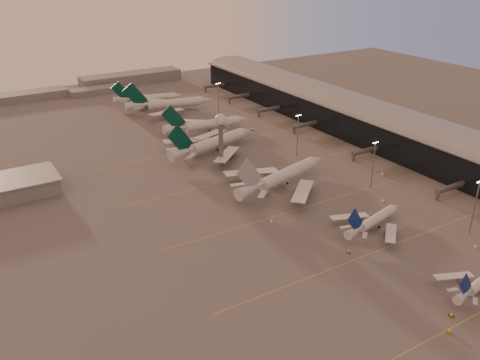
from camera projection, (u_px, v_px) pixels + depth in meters
ground at (369, 274)px, 187.50m from camera, size 700.00×700.00×0.00m
taxiway_markings at (331, 198)px, 245.27m from camera, size 180.00×185.25×0.02m
terminal at (371, 122)px, 319.89m from camera, size 57.00×362.00×23.04m
radar_tower at (221, 129)px, 274.59m from camera, size 6.40×6.40×31.10m
mast_a at (475, 204)px, 209.28m from camera, size 3.60×0.56×25.00m
mast_b at (373, 162)px, 250.66m from camera, size 3.60×0.56×25.00m
mast_c at (298, 133)px, 291.09m from camera, size 3.60×0.56×25.00m
mast_d at (218, 98)px, 360.17m from camera, size 3.60×0.56×25.00m
distant_horizon at (103, 84)px, 440.13m from camera, size 165.00×37.50×9.00m
narrowbody_mid at (374, 222)px, 217.29m from camera, size 39.53×31.19×15.68m
widebody_white at (283, 179)px, 256.36m from camera, size 64.26×50.83×23.11m
greentail_a at (213, 145)px, 299.54m from camera, size 64.11×51.09×23.83m
greentail_b at (207, 127)px, 332.12m from camera, size 60.46×48.71×21.95m
greentail_c at (170, 106)px, 376.34m from camera, size 64.40×51.51×23.65m
greentail_d at (148, 100)px, 394.13m from camera, size 53.17×42.51×19.55m
gsv_truck_a at (450, 329)px, 158.77m from camera, size 6.55×4.90×2.52m
gsv_tug_near at (451, 315)px, 165.81m from camera, size 2.91×3.49×0.86m
gsv_catering_a at (476, 244)px, 203.48m from camera, size 5.24×3.06×4.04m
gsv_tug_mid at (348, 252)px, 200.63m from camera, size 3.47×3.49×0.88m
gsv_truck_b at (383, 200)px, 241.06m from camera, size 6.03×3.22×2.31m
gsv_truck_c at (272, 220)px, 223.39m from camera, size 5.21×4.78×2.11m
gsv_catering_b at (383, 171)px, 269.50m from camera, size 6.05×4.26×4.55m
gsv_tug_far at (256, 173)px, 271.22m from camera, size 3.57×4.44×1.10m
gsv_truck_d at (185, 159)px, 287.84m from camera, size 3.07×5.47×2.09m
gsv_tug_hangar at (252, 130)px, 337.18m from camera, size 3.93×2.80×1.02m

